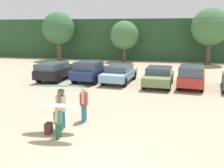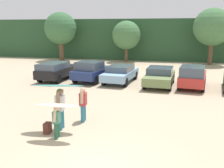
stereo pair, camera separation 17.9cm
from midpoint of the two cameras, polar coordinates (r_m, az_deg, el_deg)
The scene contains 15 objects.
hillside_ridge at distance 40.39m, azimuth 9.84°, elevation 9.69°, with size 108.00×12.00×5.35m, color #284C2D.
tree_center_left at distance 35.32m, azimuth -11.63°, elevation 11.63°, with size 4.12×4.12×6.20m.
tree_center at distance 33.19m, azimuth 2.55°, elevation 10.45°, with size 3.52×3.52×5.07m.
tree_far_left at distance 32.48m, azimuth 20.26°, elevation 11.43°, with size 4.24×4.24×6.42m.
parked_car_black at distance 22.12m, azimuth -12.25°, elevation 2.92°, with size 2.06×4.76×1.50m.
parked_car_navy at distance 21.21m, azimuth -4.79°, elevation 2.82°, with size 2.51×4.41×1.64m.
parked_car_sky_blue at distance 20.75m, azimuth 1.38°, elevation 2.36°, with size 2.28×4.71×1.34m.
parked_car_olive_green at distance 19.83m, azimuth 9.81°, elevation 1.71°, with size 2.17×4.50×1.37m.
parked_car_red at distance 19.67m, azimuth 16.55°, elevation 1.64°, with size 2.22×4.38×1.63m.
person_adult at distance 11.31m, azimuth -11.34°, elevation -4.82°, with size 0.36×0.73×1.76m.
person_child at distance 10.49m, azimuth -12.07°, elevation -7.70°, with size 0.27×0.63×1.30m.
person_companion at distance 12.12m, azimuth -6.51°, elevation -3.96°, with size 0.33×0.61×1.60m.
surfboard_teal at distance 11.01m, azimuth -11.83°, elevation -0.38°, with size 2.24×0.97×0.17m.
surfboard_cream at distance 10.19m, azimuth -11.99°, elevation -4.55°, with size 1.76×0.63×0.07m.
backpack_dropped at distance 11.21m, azimuth -13.95°, elevation -9.25°, with size 0.24×0.34×0.45m.
Camera 1 is at (2.02, -6.99, 4.23)m, focal length 42.40 mm.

